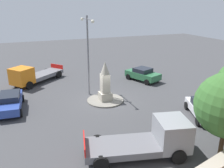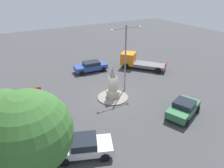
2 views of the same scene
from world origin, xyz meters
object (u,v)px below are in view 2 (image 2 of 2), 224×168
object	(u,v)px
streetlamp	(126,52)
truck_grey_near_island	(29,111)
tree_near_wall	(15,121)
car_blue_passing	(91,66)
monument	(113,83)
truck_orange_far_side	(137,61)
tree_far_corner	(5,115)
car_white_waiting	(84,146)
car_green_approaching	(184,108)
tree_mid_cluster	(29,133)

from	to	relation	value
streetlamp	truck_grey_near_island	distance (m)	11.12
tree_near_wall	car_blue_passing	bearing A→B (deg)	50.15
monument	tree_near_wall	distance (m)	11.15
car_blue_passing	truck_orange_far_side	xyz separation A→B (m)	(6.26, -2.09, 0.24)
monument	tree_far_corner	world-z (taller)	tree_far_corner
streetlamp	car_white_waiting	distance (m)	11.12
car_green_approaching	tree_far_corner	world-z (taller)	tree_far_corner
monument	tree_near_wall	size ratio (longest dim) A/B	0.63
car_green_approaching	tree_mid_cluster	xyz separation A→B (m)	(-13.28, -1.08, 3.36)
truck_orange_far_side	tree_far_corner	distance (m)	19.82
tree_mid_cluster	car_white_waiting	bearing A→B (deg)	18.39
monument	car_green_approaching	world-z (taller)	monument
truck_orange_far_side	tree_mid_cluster	distance (m)	21.23
tree_mid_cluster	car_blue_passing	bearing A→B (deg)	55.58
tree_mid_cluster	tree_near_wall	bearing A→B (deg)	103.90
truck_grey_near_island	tree_near_wall	world-z (taller)	tree_near_wall
car_green_approaching	truck_orange_far_side	xyz separation A→B (m)	(3.27, 11.85, 0.23)
monument	truck_orange_far_side	xyz separation A→B (m)	(7.33, 5.81, -0.73)
streetlamp	truck_orange_far_side	bearing A→B (deg)	43.05
car_white_waiting	tree_mid_cluster	distance (m)	4.94
tree_near_wall	tree_far_corner	size ratio (longest dim) A/B	1.11
car_white_waiting	tree_far_corner	size ratio (longest dim) A/B	0.87
car_white_waiting	truck_grey_near_island	distance (m)	6.78
monument	truck_grey_near_island	distance (m)	8.49
truck_grey_near_island	tree_mid_cluster	bearing A→B (deg)	-95.90
car_blue_passing	tree_mid_cluster	size ratio (longest dim) A/B	0.71
monument	truck_grey_near_island	bearing A→B (deg)	178.27
tree_near_wall	car_green_approaching	bearing A→B (deg)	-4.13
car_green_approaching	car_blue_passing	bearing A→B (deg)	102.12
streetlamp	truck_orange_far_side	xyz separation A→B (m)	(5.27, 4.92, -3.56)
car_blue_passing	tree_far_corner	bearing A→B (deg)	-135.41
monument	truck_grey_near_island	xyz separation A→B (m)	(-8.46, 0.25, -0.73)
monument	car_white_waiting	xyz separation A→B (m)	(-5.81, -5.98, -1.00)
streetlamp	car_green_approaching	distance (m)	8.14
streetlamp	truck_grey_near_island	world-z (taller)	streetlamp
car_green_approaching	tree_far_corner	size ratio (longest dim) A/B	0.87
car_blue_passing	tree_near_wall	world-z (taller)	tree_near_wall
tree_far_corner	car_blue_passing	bearing A→B (deg)	44.59
truck_grey_near_island	truck_orange_far_side	size ratio (longest dim) A/B	1.02
streetlamp	tree_near_wall	xyz separation A→B (m)	(-11.79, -5.93, -0.80)
car_green_approaching	tree_near_wall	size ratio (longest dim) A/B	0.78
truck_grey_near_island	truck_orange_far_side	xyz separation A→B (m)	(15.79, 5.55, -0.00)
streetlamp	car_blue_passing	bearing A→B (deg)	98.07
truck_orange_far_side	tree_near_wall	xyz separation A→B (m)	(-17.06, -10.85, 2.76)
streetlamp	car_blue_passing	world-z (taller)	streetlamp
tree_near_wall	tree_far_corner	xyz separation A→B (m)	(-0.46, 1.84, -0.51)
truck_orange_far_side	tree_near_wall	world-z (taller)	tree_near_wall
truck_orange_far_side	tree_far_corner	bearing A→B (deg)	-152.79
monument	streetlamp	bearing A→B (deg)	23.21
car_blue_passing	truck_grey_near_island	xyz separation A→B (m)	(-9.52, -7.64, 0.24)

